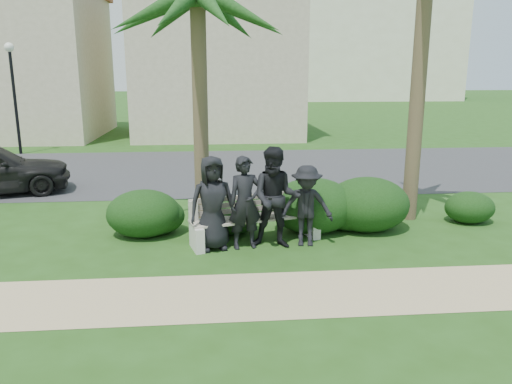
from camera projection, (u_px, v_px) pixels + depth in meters
ground at (288, 251)px, 9.13m from camera, size 160.00×160.00×0.00m
footpath at (306, 293)px, 7.39m from camera, size 30.00×1.60×0.01m
asphalt_street at (253, 169)px, 16.88m from camera, size 160.00×8.00×0.01m
stucco_bldg_right at (217, 63)px, 25.62m from camera, size 8.40×8.40×7.30m
street_lamp at (13, 79)px, 19.29m from camera, size 0.36×0.36×4.29m
park_bench at (256, 222)px, 9.54m from camera, size 2.62×1.18×0.87m
man_a at (212, 203)px, 9.05m from camera, size 0.96×0.74×1.74m
man_b at (245, 203)px, 9.11m from camera, size 0.70×0.53×1.72m
man_c at (276, 198)px, 9.13m from camera, size 1.03×0.87×1.89m
man_d at (306, 206)px, 9.27m from camera, size 1.05×0.69×1.53m
hedge_a at (144, 212)px, 9.92m from camera, size 1.47×1.21×0.96m
hedge_b at (155, 215)px, 10.06m from camera, size 1.18×0.98×0.77m
hedge_c at (231, 215)px, 10.09m from camera, size 1.17×0.97×0.76m
hedge_d at (313, 204)px, 10.17m from camera, size 1.74×1.44×1.14m
hedge_e at (351, 205)px, 10.35m from camera, size 1.53×1.26×1.00m
hedge_f at (470, 207)px, 10.81m from camera, size 1.07×0.88×0.70m
hedge_extra at (367, 203)px, 10.26m from camera, size 1.74×1.44×1.14m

